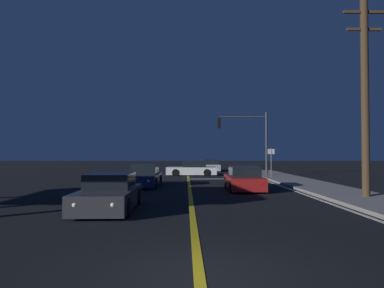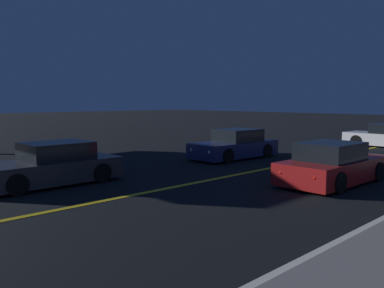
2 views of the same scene
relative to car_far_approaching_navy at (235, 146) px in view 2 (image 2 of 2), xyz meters
The scene contains 4 objects.
lane_line_center 5.11m from the car_far_approaching_navy, 56.40° to the right, with size 0.20×39.28×0.01m, color gold.
car_far_approaching_navy is the anchor object (origin of this frame).
car_side_waiting_red 6.25m from the car_far_approaching_navy, 19.56° to the right, with size 1.98×4.37×1.34m.
car_distant_tail_charcoal 8.74m from the car_far_approaching_navy, 91.67° to the right, with size 2.00×4.43×1.34m.
Camera 2 is at (9.18, 1.55, 2.66)m, focal length 37.59 mm.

